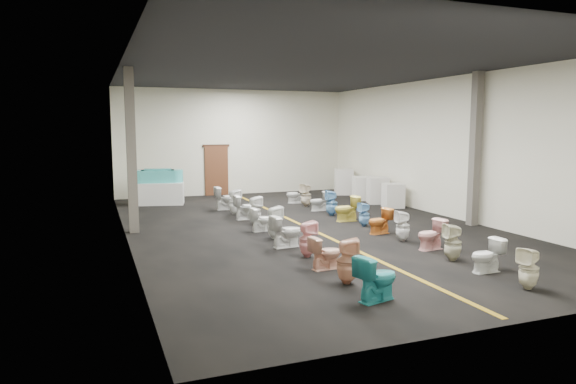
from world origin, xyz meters
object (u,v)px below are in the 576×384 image
object	(u,v)px
toilet_right_11	(295,194)
toilet_left_7	(255,210)
appliance_crate_b	(378,190)
toilet_left_6	(262,219)
toilet_left_8	(246,207)
toilet_left_0	(377,278)
toilet_right_8	(332,203)
toilet_right_2	(453,242)
toilet_right_7	(347,209)
display_table	(158,193)
toilet_right_9	(319,201)
toilet_left_5	(274,222)
toilet_right_6	(364,214)
toilet_left_10	(226,198)
toilet_left_2	(326,253)
toilet_left_9	(234,202)
toilet_right_0	(529,268)
appliance_crate_c	(364,188)
appliance_crate_d	(344,182)
toilet_left_4	(286,231)
toilet_right_5	(380,221)
toilet_right_1	(487,256)
toilet_right_3	(431,235)
bathtub	(158,176)
toilet_left_3	(307,239)
toilet_right_4	(403,226)
toilet_right_10	(306,195)
appliance_crate_a	(393,195)
toilet_left_1	(347,261)

from	to	relation	value
toilet_right_11	toilet_left_7	bearing A→B (deg)	-17.76
appliance_crate_b	toilet_left_6	size ratio (longest dim) A/B	1.51
toilet_left_8	toilet_right_11	xyz separation A→B (m)	(2.74, 2.68, -0.04)
toilet_left_0	toilet_right_8	distance (m)	8.34
toilet_right_2	toilet_right_7	size ratio (longest dim) A/B	1.04
display_table	toilet_right_9	size ratio (longest dim) A/B	2.76
toilet_left_5	toilet_left_6	world-z (taller)	toilet_left_5
toilet_right_2	toilet_right_9	size ratio (longest dim) A/B	1.21
toilet_right_6	toilet_right_9	size ratio (longest dim) A/B	1.05
toilet_left_10	toilet_left_6	bearing A→B (deg)	179.39
toilet_left_2	toilet_left_9	size ratio (longest dim) A/B	0.81
toilet_left_2	toilet_left_5	bearing A→B (deg)	-6.66
toilet_right_0	toilet_right_11	xyz separation A→B (m)	(-0.01, 11.30, -0.04)
appliance_crate_b	appliance_crate_c	size ratio (longest dim) A/B	1.08
appliance_crate_d	toilet_right_11	distance (m)	3.38
toilet_right_7	toilet_right_9	xyz separation A→B (m)	(0.03, 2.14, -0.06)
appliance_crate_d	toilet_left_2	bearing A→B (deg)	-118.85
toilet_left_4	toilet_right_6	xyz separation A→B (m)	(3.07, 1.64, -0.04)
toilet_left_10	toilet_right_5	world-z (taller)	toilet_left_10
toilet_right_1	toilet_right_3	size ratio (longest dim) A/B	0.95
appliance_crate_b	toilet_left_9	bearing A→B (deg)	-175.23
appliance_crate_c	toilet_right_8	distance (m)	4.10
toilet_right_1	toilet_right_9	xyz separation A→B (m)	(0.02, 8.20, -0.01)
toilet_left_8	toilet_right_8	distance (m)	2.84
bathtub	toilet_left_3	bearing A→B (deg)	-67.92
appliance_crate_c	toilet_right_2	bearing A→B (deg)	-107.70
appliance_crate_b	toilet_right_3	size ratio (longest dim) A/B	1.38
toilet_left_3	toilet_left_4	size ratio (longest dim) A/B	1.05
toilet_left_3	toilet_left_9	size ratio (longest dim) A/B	0.97
appliance_crate_d	toilet_left_0	distance (m)	13.81
appliance_crate_c	toilet_right_4	world-z (taller)	appliance_crate_c
toilet_left_3	toilet_right_10	world-z (taller)	toilet_right_10
appliance_crate_a	toilet_left_10	distance (m)	6.03
appliance_crate_c	toilet_right_10	world-z (taller)	appliance_crate_c
toilet_left_4	toilet_left_6	size ratio (longest dim) A/B	1.16
appliance_crate_d	toilet_left_3	size ratio (longest dim) A/B	1.33
toilet_left_4	toilet_right_5	distance (m)	2.99
toilet_left_7	toilet_right_6	size ratio (longest dim) A/B	1.20
toilet_left_5	toilet_left_10	size ratio (longest dim) A/B	1.04
toilet_left_2	toilet_right_10	distance (m)	8.41
toilet_right_0	toilet_right_1	distance (m)	1.13
bathtub	toilet_right_3	xyz separation A→B (m)	(5.16, -9.77, -0.71)
bathtub	toilet_left_6	world-z (taller)	bathtub
bathtub	toilet_right_9	distance (m)	6.23
toilet_left_9	toilet_right_8	bearing A→B (deg)	-130.88
display_table	toilet_left_4	world-z (taller)	display_table
toilet_right_8	toilet_right_11	size ratio (longest dim) A/B	1.23
toilet_left_1	toilet_left_2	world-z (taller)	toilet_left_1
toilet_right_10	toilet_right_11	size ratio (longest dim) A/B	1.24
toilet_right_5	toilet_left_2	bearing A→B (deg)	-55.33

